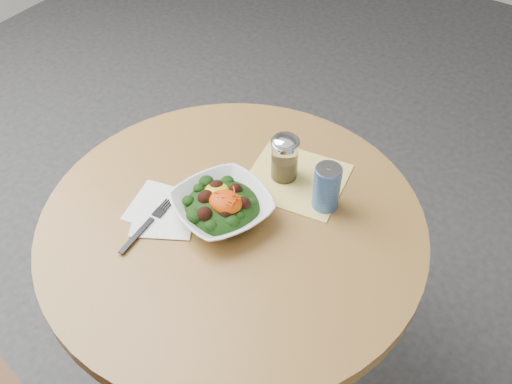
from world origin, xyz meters
TOP-DOWN VIEW (x-y plane):
  - ground at (0.00, 0.00)m, footprint 6.00×6.00m
  - table at (0.00, 0.00)m, footprint 0.90×0.90m
  - cloth_napkin at (0.05, 0.20)m, footprint 0.27×0.25m
  - paper_napkins at (-0.15, -0.07)m, footprint 0.21×0.20m
  - salad_bowl at (-0.03, 0.00)m, footprint 0.28×0.28m
  - fork at (-0.15, -0.12)m, footprint 0.03×0.19m
  - spice_shaker at (0.02, 0.19)m, footprint 0.07×0.07m
  - beverage_can at (0.15, 0.16)m, footprint 0.06×0.06m

SIDE VIEW (x-z plane):
  - ground at x=0.00m, z-range 0.00..0.00m
  - table at x=0.00m, z-range 0.18..0.93m
  - cloth_napkin at x=0.05m, z-range 0.75..0.75m
  - paper_napkins at x=-0.15m, z-range 0.75..0.75m
  - fork at x=-0.15m, z-range 0.75..0.76m
  - salad_bowl at x=-0.03m, z-range 0.74..0.82m
  - beverage_can at x=0.15m, z-range 0.75..0.87m
  - spice_shaker at x=0.02m, z-range 0.75..0.87m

